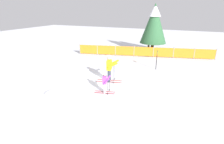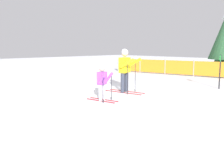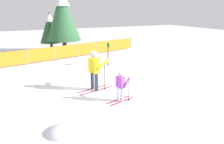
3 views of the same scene
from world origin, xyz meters
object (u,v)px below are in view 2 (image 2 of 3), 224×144
at_px(skier_adult, 125,66).
at_px(safety_fence, 210,69).
at_px(skier_child, 102,80).
at_px(trail_marker, 220,68).

bearing_deg(skier_adult, safety_fence, 71.93).
bearing_deg(skier_child, trail_marker, 55.01).
bearing_deg(trail_marker, skier_child, -110.35).
bearing_deg(safety_fence, skier_adult, -94.52).
bearing_deg(skier_adult, trail_marker, 43.23).
distance_m(skier_child, safety_fence, 8.06).
height_order(skier_child, trail_marker, trail_marker).
height_order(safety_fence, trail_marker, trail_marker).
relative_size(safety_fence, trail_marker, 8.46).
xyz_separation_m(safety_fence, trail_marker, (1.71, -3.14, 0.38)).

